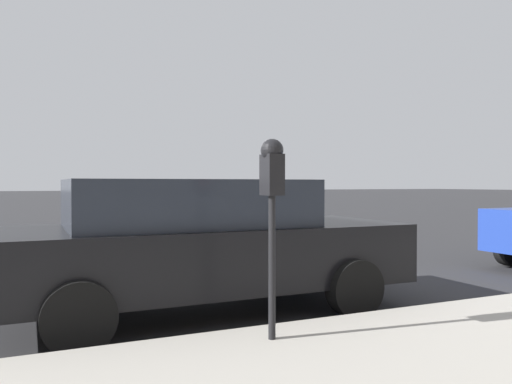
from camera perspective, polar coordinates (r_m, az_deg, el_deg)
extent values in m
plane|color=#2B2B2D|center=(6.78, -6.06, -11.53)|extent=(220.00, 220.00, 0.00)
cylinder|color=black|center=(4.17, 1.84, -8.60)|extent=(0.06, 0.06, 1.19)
cube|color=black|center=(4.11, 1.84, 1.98)|extent=(0.20, 0.14, 0.34)
sphere|color=black|center=(4.12, 1.84, 4.80)|extent=(0.19, 0.19, 0.19)
cube|color=#B21919|center=(4.21, 1.21, 1.37)|extent=(0.01, 0.11, 0.12)
cube|color=black|center=(4.21, 1.21, 2.99)|extent=(0.01, 0.10, 0.08)
cube|color=black|center=(5.75, -5.95, -7.15)|extent=(1.84, 4.63, 0.67)
cube|color=#232833|center=(5.64, -7.74, -1.23)|extent=(1.60, 2.60, 0.52)
cylinder|color=black|center=(7.17, 2.72, -8.25)|extent=(0.23, 0.64, 0.64)
cylinder|color=black|center=(5.66, 11.22, -10.73)|extent=(0.23, 0.64, 0.64)
cylinder|color=black|center=(6.40, -21.01, -9.41)|extent=(0.23, 0.64, 0.64)
cylinder|color=black|center=(4.65, -19.60, -13.33)|extent=(0.23, 0.64, 0.64)
cylinder|color=black|center=(10.08, 27.04, -5.69)|extent=(0.23, 0.64, 0.64)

